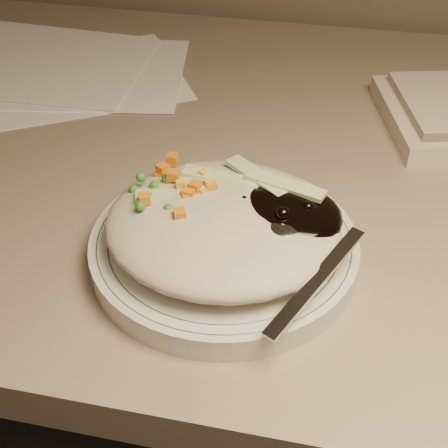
# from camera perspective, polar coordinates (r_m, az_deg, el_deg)

# --- Properties ---
(desk) EXTENTS (1.40, 0.70, 0.74)m
(desk) POSITION_cam_1_polar(r_m,az_deg,el_deg) (0.80, 7.87, -5.50)
(desk) COLOR #7E715B
(desk) RESTS_ON ground
(plate) EXTENTS (0.22, 0.22, 0.02)m
(plate) POSITION_cam_1_polar(r_m,az_deg,el_deg) (0.53, 0.00, -2.20)
(plate) COLOR silver
(plate) RESTS_ON desk
(plate_rim) EXTENTS (0.21, 0.21, 0.00)m
(plate_rim) POSITION_cam_1_polar(r_m,az_deg,el_deg) (0.52, 0.00, -1.37)
(plate_rim) COLOR #144723
(plate_rim) RESTS_ON plate
(meal) EXTENTS (0.21, 0.19, 0.05)m
(meal) POSITION_cam_1_polar(r_m,az_deg,el_deg) (0.50, 0.46, 0.38)
(meal) COLOR #B5AB93
(meal) RESTS_ON plate
(papers) EXTENTS (0.43, 0.34, 0.00)m
(papers) POSITION_cam_1_polar(r_m,az_deg,el_deg) (0.88, -16.36, 13.59)
(papers) COLOR white
(papers) RESTS_ON desk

